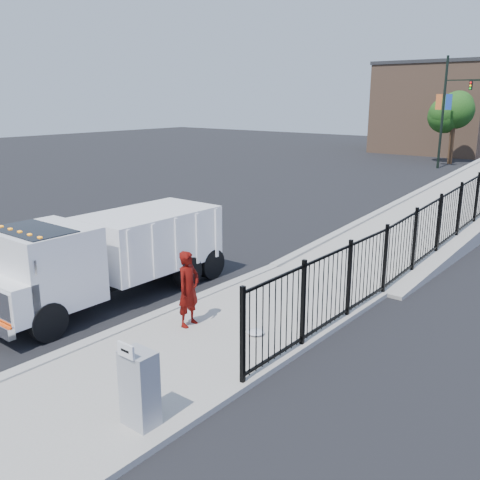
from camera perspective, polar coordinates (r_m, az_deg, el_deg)
The scene contains 13 objects.
ground at distance 13.62m, azimuth -6.20°, elevation -7.27°, with size 120.00×120.00×0.00m, color black.
sidewalk at distance 11.08m, azimuth -6.46°, elevation -12.42°, with size 3.55×12.00×0.12m, color #9E998E.
curb at distance 12.39m, azimuth -12.84°, elevation -9.53°, with size 0.30×12.00×0.16m, color #ADAAA3.
ramp at distance 26.28m, azimuth 22.96°, elevation 2.52°, with size 3.95×24.00×1.70m, color #9E998E.
iron_fence at distance 21.95m, azimuth 23.76°, elevation 2.58°, with size 0.10×28.00×1.80m, color black.
truck at distance 14.09m, azimuth -14.16°, elevation -1.32°, with size 2.27×6.73×2.30m.
worker at distance 12.06m, azimuth -5.51°, elevation -5.21°, with size 0.64×0.42×1.74m, color #570905.
utility_cabinet at distance 8.80m, azimuth -10.67°, elevation -15.28°, with size 0.55×0.40×1.25m, color gray.
arrow_sign at distance 8.33m, azimuth -12.08°, elevation -11.45°, with size 0.35×0.04×0.22m, color white.
debris at distance 11.86m, azimuth 1.69°, elevation -9.79°, with size 0.39×0.39×0.10m, color silver.
light_pole_0 at distance 42.49m, azimuth 21.25°, elevation 12.97°, with size 3.77×0.22×8.00m.
tree_0 at distance 45.87m, azimuth 21.90°, elevation 12.49°, with size 2.94×2.94×5.47m.
building at distance 55.83m, azimuth 20.61°, elevation 12.91°, with size 10.00×10.00×8.00m, color #8C664C.
Camera 1 is at (9.00, -8.84, 5.14)m, focal length 40.00 mm.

